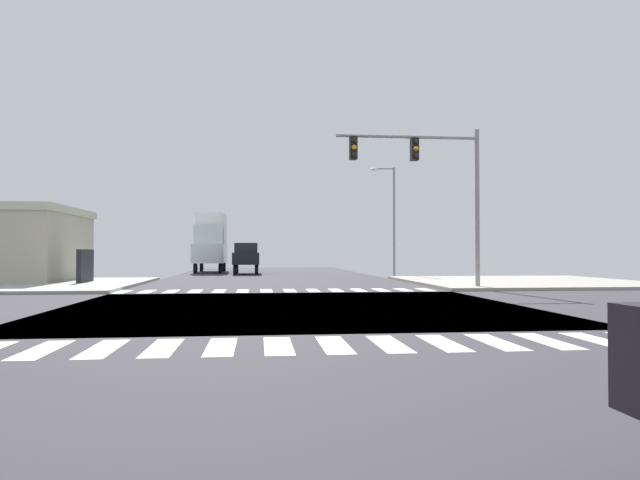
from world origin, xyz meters
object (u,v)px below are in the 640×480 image
(box_truck_farside_1, at_px, (211,241))
(street_lamp, at_px, (391,210))
(suv_crossing_1, at_px, (246,256))
(traffic_signal_mast, at_px, (425,171))

(box_truck_farside_1, bearing_deg, street_lamp, 146.32)
(street_lamp, bearing_deg, suv_crossing_1, 155.71)
(box_truck_farside_1, bearing_deg, traffic_signal_mast, 115.72)
(traffic_signal_mast, distance_m, suv_crossing_1, 21.27)
(street_lamp, relative_size, suv_crossing_1, 1.65)
(traffic_signal_mast, bearing_deg, street_lamp, 82.81)
(street_lamp, bearing_deg, box_truck_farside_1, 146.32)
(traffic_signal_mast, relative_size, suv_crossing_1, 1.56)
(suv_crossing_1, bearing_deg, street_lamp, 155.71)
(traffic_signal_mast, height_order, street_lamp, street_lamp)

